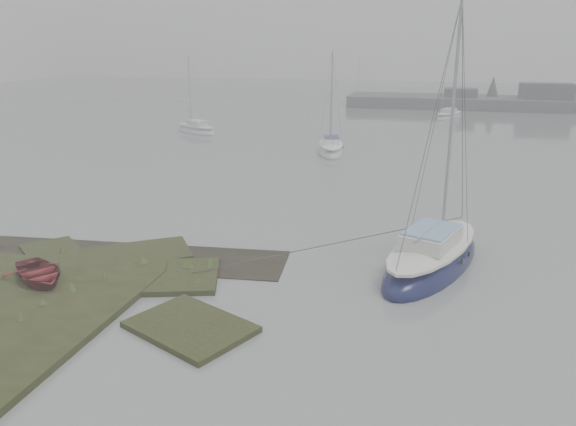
% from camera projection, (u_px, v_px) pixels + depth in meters
% --- Properties ---
extents(ground, '(160.00, 160.00, 0.00)m').
position_uv_depth(ground, '(341.00, 148.00, 45.00)').
color(ground, slate).
rests_on(ground, ground).
extents(sailboat_main, '(4.75, 7.83, 10.50)m').
position_uv_depth(sailboat_main, '(432.00, 259.00, 21.18)').
color(sailboat_main, '#0E1138').
rests_on(sailboat_main, ground).
extents(sailboat_white, '(3.12, 6.03, 8.12)m').
position_uv_depth(sailboat_white, '(331.00, 149.00, 42.97)').
color(sailboat_white, silver).
rests_on(sailboat_white, ground).
extents(sailboat_far_a, '(5.48, 4.28, 7.54)m').
position_uv_depth(sailboat_far_a, '(196.00, 130.00, 52.32)').
color(sailboat_far_a, silver).
rests_on(sailboat_far_a, ground).
extents(sailboat_far_b, '(3.78, 5.42, 7.33)m').
position_uv_depth(sailboat_far_b, '(449.00, 116.00, 61.87)').
color(sailboat_far_b, '#A6ABAF').
rests_on(sailboat_far_b, ground).
extents(sailboat_far_c, '(4.79, 2.91, 6.42)m').
position_uv_depth(sailboat_far_c, '(362.00, 104.00, 74.74)').
color(sailboat_far_c, silver).
rests_on(sailboat_far_c, ground).
extents(dinghy, '(3.47, 3.29, 0.59)m').
position_uv_depth(dinghy, '(38.00, 273.00, 19.43)').
color(dinghy, maroon).
rests_on(dinghy, marsh_bank).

